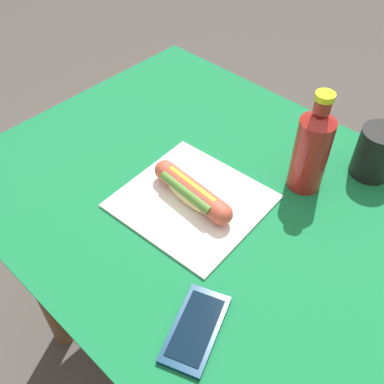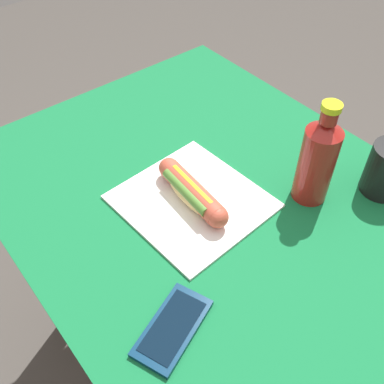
% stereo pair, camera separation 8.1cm
% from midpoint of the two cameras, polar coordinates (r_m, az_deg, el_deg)
% --- Properties ---
extents(ground_plane, '(6.00, 6.00, 0.00)m').
position_cam_midpoint_polar(ground_plane, '(1.55, 4.25, -21.01)').
color(ground_plane, '#47423D').
rests_on(ground_plane, ground).
extents(dining_table, '(1.06, 0.77, 0.76)m').
position_cam_midpoint_polar(dining_table, '(1.02, 6.08, -7.70)').
color(dining_table, brown).
rests_on(dining_table, ground).
extents(paper_wrapper, '(0.29, 0.27, 0.01)m').
position_cam_midpoint_polar(paper_wrapper, '(0.90, 2.57, -1.31)').
color(paper_wrapper, white).
rests_on(paper_wrapper, dining_table).
extents(hot_dog, '(0.21, 0.06, 0.05)m').
position_cam_midpoint_polar(hot_dog, '(0.88, 2.58, -0.10)').
color(hot_dog, '#E5BC75').
rests_on(hot_dog, paper_wrapper).
extents(cell_phone, '(0.12, 0.16, 0.01)m').
position_cam_midpoint_polar(cell_phone, '(0.74, 0.77, -17.13)').
color(cell_phone, '#0A2D4C').
rests_on(cell_phone, dining_table).
extents(soda_bottle, '(0.07, 0.07, 0.22)m').
position_cam_midpoint_polar(soda_bottle, '(0.89, 18.28, 3.89)').
color(soda_bottle, maroon).
rests_on(soda_bottle, dining_table).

